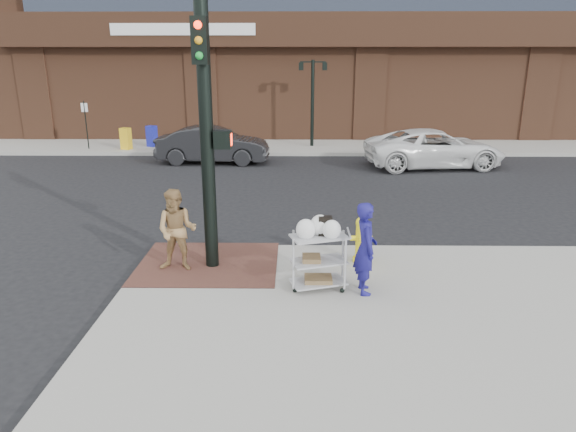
{
  "coord_description": "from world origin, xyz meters",
  "views": [
    {
      "loc": [
        1.15,
        -8.82,
        4.13
      ],
      "look_at": [
        1.03,
        0.63,
        1.25
      ],
      "focal_mm": 32.0,
      "sensor_mm": 36.0,
      "label": 1
    }
  ],
  "objects_px": {
    "lamp_post": "(313,94)",
    "utility_cart": "(319,256)",
    "sedan_dark": "(213,145)",
    "fire_hydrant": "(361,239)",
    "traffic_signal_pole": "(207,133)",
    "pedestrian_tan": "(177,230)",
    "woman_blue": "(366,248)",
    "minivan_white": "(434,148)"
  },
  "relations": [
    {
      "from": "woman_blue",
      "to": "sedan_dark",
      "type": "height_order",
      "value": "woman_blue"
    },
    {
      "from": "lamp_post",
      "to": "traffic_signal_pole",
      "type": "distance_m",
      "value": 15.43
    },
    {
      "from": "minivan_white",
      "to": "fire_hydrant",
      "type": "bearing_deg",
      "value": 151.63
    },
    {
      "from": "sedan_dark",
      "to": "utility_cart",
      "type": "bearing_deg",
      "value": -161.19
    },
    {
      "from": "pedestrian_tan",
      "to": "fire_hydrant",
      "type": "xyz_separation_m",
      "value": [
        3.64,
        0.45,
        -0.32
      ]
    },
    {
      "from": "pedestrian_tan",
      "to": "sedan_dark",
      "type": "xyz_separation_m",
      "value": [
        -1.11,
        11.78,
        -0.21
      ]
    },
    {
      "from": "sedan_dark",
      "to": "minivan_white",
      "type": "bearing_deg",
      "value": -93.13
    },
    {
      "from": "pedestrian_tan",
      "to": "utility_cart",
      "type": "distance_m",
      "value": 2.85
    },
    {
      "from": "lamp_post",
      "to": "sedan_dark",
      "type": "height_order",
      "value": "lamp_post"
    },
    {
      "from": "lamp_post",
      "to": "woman_blue",
      "type": "relative_size",
      "value": 2.42
    },
    {
      "from": "minivan_white",
      "to": "traffic_signal_pole",
      "type": "bearing_deg",
      "value": 139.72
    },
    {
      "from": "minivan_white",
      "to": "utility_cart",
      "type": "bearing_deg",
      "value": 149.93
    },
    {
      "from": "minivan_white",
      "to": "fire_hydrant",
      "type": "xyz_separation_m",
      "value": [
        -4.22,
        -10.53,
        -0.12
      ]
    },
    {
      "from": "pedestrian_tan",
      "to": "minivan_white",
      "type": "bearing_deg",
      "value": 58.7
    },
    {
      "from": "traffic_signal_pole",
      "to": "utility_cart",
      "type": "height_order",
      "value": "traffic_signal_pole"
    },
    {
      "from": "woman_blue",
      "to": "utility_cart",
      "type": "bearing_deg",
      "value": 75.31
    },
    {
      "from": "traffic_signal_pole",
      "to": "woman_blue",
      "type": "distance_m",
      "value": 3.62
    },
    {
      "from": "lamp_post",
      "to": "utility_cart",
      "type": "bearing_deg",
      "value": -91.44
    },
    {
      "from": "pedestrian_tan",
      "to": "utility_cart",
      "type": "xyz_separation_m",
      "value": [
        2.72,
        -0.83,
        -0.2
      ]
    },
    {
      "from": "traffic_signal_pole",
      "to": "minivan_white",
      "type": "relative_size",
      "value": 0.92
    },
    {
      "from": "minivan_white",
      "to": "fire_hydrant",
      "type": "distance_m",
      "value": 11.35
    },
    {
      "from": "traffic_signal_pole",
      "to": "utility_cart",
      "type": "distance_m",
      "value": 3.1
    },
    {
      "from": "lamp_post",
      "to": "woman_blue",
      "type": "height_order",
      "value": "lamp_post"
    },
    {
      "from": "utility_cart",
      "to": "fire_hydrant",
      "type": "distance_m",
      "value": 1.58
    },
    {
      "from": "minivan_white",
      "to": "fire_hydrant",
      "type": "relative_size",
      "value": 5.65
    },
    {
      "from": "woman_blue",
      "to": "minivan_white",
      "type": "bearing_deg",
      "value": -24.04
    },
    {
      "from": "traffic_signal_pole",
      "to": "pedestrian_tan",
      "type": "height_order",
      "value": "traffic_signal_pole"
    },
    {
      "from": "sedan_dark",
      "to": "fire_hydrant",
      "type": "xyz_separation_m",
      "value": [
        4.75,
        -11.33,
        -0.12
      ]
    },
    {
      "from": "traffic_signal_pole",
      "to": "sedan_dark",
      "type": "height_order",
      "value": "traffic_signal_pole"
    },
    {
      "from": "woman_blue",
      "to": "fire_hydrant",
      "type": "height_order",
      "value": "woman_blue"
    },
    {
      "from": "sedan_dark",
      "to": "fire_hydrant",
      "type": "height_order",
      "value": "sedan_dark"
    },
    {
      "from": "lamp_post",
      "to": "pedestrian_tan",
      "type": "xyz_separation_m",
      "value": [
        -3.13,
        -15.41,
        -1.65
      ]
    },
    {
      "from": "lamp_post",
      "to": "minivan_white",
      "type": "distance_m",
      "value": 6.75
    },
    {
      "from": "lamp_post",
      "to": "fire_hydrant",
      "type": "distance_m",
      "value": 15.1
    },
    {
      "from": "woman_blue",
      "to": "utility_cart",
      "type": "relative_size",
      "value": 1.23
    },
    {
      "from": "lamp_post",
      "to": "sedan_dark",
      "type": "bearing_deg",
      "value": -139.36
    },
    {
      "from": "lamp_post",
      "to": "fire_hydrant",
      "type": "relative_size",
      "value": 4.15
    },
    {
      "from": "utility_cart",
      "to": "fire_hydrant",
      "type": "height_order",
      "value": "utility_cart"
    },
    {
      "from": "lamp_post",
      "to": "sedan_dark",
      "type": "xyz_separation_m",
      "value": [
        -4.23,
        -3.63,
        -1.86
      ]
    },
    {
      "from": "minivan_white",
      "to": "sedan_dark",
      "type": "bearing_deg",
      "value": 78.39
    },
    {
      "from": "lamp_post",
      "to": "fire_hydrant",
      "type": "bearing_deg",
      "value": -88.03
    },
    {
      "from": "pedestrian_tan",
      "to": "fire_hydrant",
      "type": "height_order",
      "value": "pedestrian_tan"
    }
  ]
}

